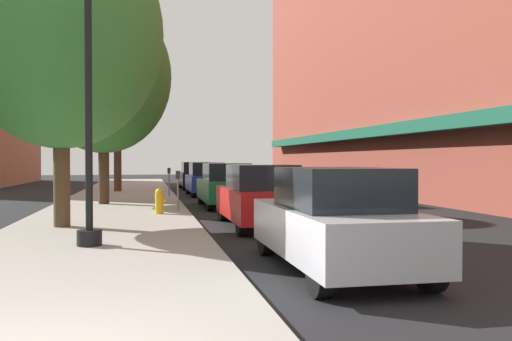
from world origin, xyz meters
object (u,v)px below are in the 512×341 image
Objects in this scene: tree_mid at (117,101)px; car_red at (261,197)px; car_green at (226,186)px; car_blue at (206,179)px; car_black at (195,176)px; tree_near at (103,76)px; lamppost at (89,87)px; fire_hydrant at (159,201)px; parking_meter_near at (178,185)px; car_silver at (336,221)px; parking_meter_far at (169,178)px; tree_far at (61,32)px.

tree_mid is 1.63× the size of car_red.
car_green and car_blue have the same top height.
car_black is (4.45, 3.48, -4.12)m from tree_mid.
tree_near is 1.11× the size of tree_mid.
lamppost is 7.47× the size of fire_hydrant.
car_blue and car_black have the same top height.
car_green and car_black have the same top height.
fire_hydrant is 1.18m from parking_meter_near.
car_red and car_green have the same top height.
car_red is (0.00, 5.78, 0.00)m from car_silver.
car_silver is at bearing -91.40° from car_red.
tree_near is (-2.59, 3.36, 4.02)m from parking_meter_near.
tree_mid is at bearing 91.18° from lamppost.
lamppost is at bearing 146.16° from car_silver.
parking_meter_far is 0.30× the size of car_green.
car_black is (1.95, 15.33, -0.14)m from parking_meter_near.
car_black is at bearing 77.10° from parking_meter_far.
tree_near is (-0.48, 10.31, 1.76)m from lamppost.
tree_mid is 1.63× the size of car_green.
car_green is at bearing 52.41° from fire_hydrant.
fire_hydrant is at bearing -94.60° from parking_meter_far.
tree_near is 13.47m from car_black.
car_green is at bearing -11.41° from tree_near.
lamppost reaches higher than fire_hydrant.
tree_near is at bearing 120.76° from car_red.
tree_mid is at bearing 116.39° from parking_meter_far.
car_silver is at bearing -73.61° from fire_hydrant.
car_green is at bearing 50.64° from tree_far.
tree_mid reaches higher than car_silver.
car_black is at bearing 88.60° from car_red.
lamppost is 6.78m from fire_hydrant.
car_blue is 6.08m from car_black.
car_green is 6.82m from car_blue.
tree_far reaches higher than car_blue.
car_red is at bearing 89.71° from car_silver.
car_red is 19.20m from car_black.
tree_near is (-1.97, 4.26, 4.45)m from fire_hydrant.
tree_mid reaches higher than parking_meter_near.
tree_mid reaches higher than car_blue.
tree_mid is at bearing 104.40° from car_red.
car_green is at bearing 88.60° from car_red.
tree_mid is 16.84m from car_red.
car_green is at bearing -88.37° from car_blue.
car_blue is (0.00, 6.82, 0.00)m from car_green.
car_black is at bearing 89.71° from car_silver.
car_silver and car_blue have the same top height.
tree_far is at bearing -94.01° from tree_near.
fire_hydrant is 0.18× the size of car_red.
parking_meter_far is 10.86m from car_red.
lamppost reaches higher than car_green.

